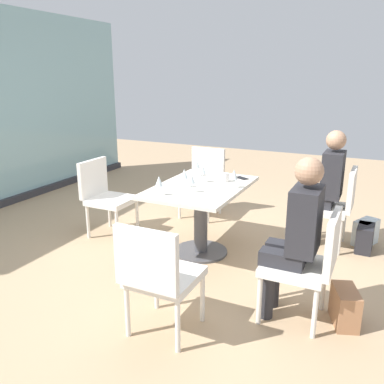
{
  "coord_description": "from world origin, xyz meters",
  "views": [
    {
      "loc": [
        -3.55,
        -1.61,
        1.81
      ],
      "look_at": [
        0.0,
        0.1,
        0.65
      ],
      "focal_mm": 37.73,
      "sensor_mm": 36.0,
      "label": 1
    }
  ],
  "objects_px": {
    "chair_near_window": "(105,193)",
    "person_front_right": "(326,183)",
    "handbag_1": "(345,307)",
    "handbag_2": "(366,232)",
    "dining_table_main": "(201,204)",
    "coffee_cup": "(225,177)",
    "wine_glass_3": "(196,164)",
    "wine_glass_4": "(191,179)",
    "chair_front_left": "(309,260)",
    "wine_glass_0": "(234,175)",
    "chair_front_right": "(335,203)",
    "chair_side_end": "(158,273)",
    "person_front_left": "(296,232)",
    "wine_glass_5": "(159,182)",
    "chair_far_right": "(203,178)",
    "wine_glass_1": "(184,174)",
    "wine_glass_2": "(202,170)",
    "cell_phone_on_table": "(242,178)",
    "handbag_0": "(365,238)"
  },
  "relations": [
    {
      "from": "chair_near_window",
      "to": "person_front_right",
      "type": "height_order",
      "value": "person_front_right"
    },
    {
      "from": "handbag_1",
      "to": "handbag_2",
      "type": "distance_m",
      "value": 1.66
    },
    {
      "from": "dining_table_main",
      "to": "coffee_cup",
      "type": "height_order",
      "value": "coffee_cup"
    },
    {
      "from": "wine_glass_3",
      "to": "wine_glass_4",
      "type": "relative_size",
      "value": 1.0
    },
    {
      "from": "chair_front_left",
      "to": "handbag_2",
      "type": "height_order",
      "value": "chair_front_left"
    },
    {
      "from": "wine_glass_0",
      "to": "handbag_1",
      "type": "relative_size",
      "value": 0.62
    },
    {
      "from": "person_front_right",
      "to": "wine_glass_4",
      "type": "bearing_deg",
      "value": 133.13
    },
    {
      "from": "dining_table_main",
      "to": "handbag_2",
      "type": "height_order",
      "value": "dining_table_main"
    },
    {
      "from": "chair_front_right",
      "to": "chair_side_end",
      "type": "distance_m",
      "value": 2.34
    },
    {
      "from": "person_front_left",
      "to": "wine_glass_5",
      "type": "height_order",
      "value": "person_front_left"
    },
    {
      "from": "chair_far_right",
      "to": "coffee_cup",
      "type": "xyz_separation_m",
      "value": [
        -0.88,
        -0.64,
        0.28
      ]
    },
    {
      "from": "wine_glass_1",
      "to": "wine_glass_3",
      "type": "height_order",
      "value": "same"
    },
    {
      "from": "chair_front_left",
      "to": "handbag_1",
      "type": "xyz_separation_m",
      "value": [
        0.08,
        -0.28,
        -0.36
      ]
    },
    {
      "from": "chair_near_window",
      "to": "wine_glass_5",
      "type": "bearing_deg",
      "value": -115.38
    },
    {
      "from": "chair_far_right",
      "to": "coffee_cup",
      "type": "relative_size",
      "value": 9.67
    },
    {
      "from": "wine_glass_0",
      "to": "handbag_2",
      "type": "height_order",
      "value": "wine_glass_0"
    },
    {
      "from": "wine_glass_4",
      "to": "coffee_cup",
      "type": "height_order",
      "value": "wine_glass_4"
    },
    {
      "from": "handbag_1",
      "to": "dining_table_main",
      "type": "bearing_deg",
      "value": 45.69
    },
    {
      "from": "chair_front_left",
      "to": "coffee_cup",
      "type": "distance_m",
      "value": 1.48
    },
    {
      "from": "chair_far_right",
      "to": "wine_glass_3",
      "type": "height_order",
      "value": "wine_glass_3"
    },
    {
      "from": "person_front_left",
      "to": "coffee_cup",
      "type": "bearing_deg",
      "value": 43.05
    },
    {
      "from": "chair_far_right",
      "to": "wine_glass_0",
      "type": "relative_size",
      "value": 4.7
    },
    {
      "from": "chair_front_left",
      "to": "chair_front_right",
      "type": "bearing_deg",
      "value": 0.0
    },
    {
      "from": "chair_front_right",
      "to": "wine_glass_3",
      "type": "distance_m",
      "value": 1.53
    },
    {
      "from": "wine_glass_3",
      "to": "wine_glass_2",
      "type": "bearing_deg",
      "value": -141.61
    },
    {
      "from": "wine_glass_2",
      "to": "handbag_1",
      "type": "distance_m",
      "value": 1.88
    },
    {
      "from": "chair_far_right",
      "to": "wine_glass_2",
      "type": "height_order",
      "value": "wine_glass_2"
    },
    {
      "from": "chair_side_end",
      "to": "coffee_cup",
      "type": "bearing_deg",
      "value": 5.33
    },
    {
      "from": "chair_side_end",
      "to": "cell_phone_on_table",
      "type": "distance_m",
      "value": 1.88
    },
    {
      "from": "handbag_0",
      "to": "wine_glass_1",
      "type": "bearing_deg",
      "value": 120.66
    },
    {
      "from": "chair_front_left",
      "to": "person_front_left",
      "type": "distance_m",
      "value": 0.23
    },
    {
      "from": "wine_glass_1",
      "to": "wine_glass_2",
      "type": "height_order",
      "value": "same"
    },
    {
      "from": "coffee_cup",
      "to": "cell_phone_on_table",
      "type": "xyz_separation_m",
      "value": [
        0.21,
        -0.11,
        -0.04
      ]
    },
    {
      "from": "chair_side_end",
      "to": "handbag_0",
      "type": "bearing_deg",
      "value": -29.11
    },
    {
      "from": "wine_glass_4",
      "to": "cell_phone_on_table",
      "type": "distance_m",
      "value": 0.77
    },
    {
      "from": "dining_table_main",
      "to": "wine_glass_0",
      "type": "bearing_deg",
      "value": -79.46
    },
    {
      "from": "chair_front_left",
      "to": "cell_phone_on_table",
      "type": "relative_size",
      "value": 6.04
    },
    {
      "from": "wine_glass_2",
      "to": "wine_glass_3",
      "type": "distance_m",
      "value": 0.27
    },
    {
      "from": "wine_glass_0",
      "to": "dining_table_main",
      "type": "bearing_deg",
      "value": 100.54
    },
    {
      "from": "chair_near_window",
      "to": "wine_glass_3",
      "type": "relative_size",
      "value": 4.7
    },
    {
      "from": "dining_table_main",
      "to": "chair_side_end",
      "type": "height_order",
      "value": "chair_side_end"
    },
    {
      "from": "handbag_0",
      "to": "person_front_right",
      "type": "bearing_deg",
      "value": 96.9
    },
    {
      "from": "wine_glass_0",
      "to": "coffee_cup",
      "type": "bearing_deg",
      "value": 40.81
    },
    {
      "from": "handbag_2",
      "to": "wine_glass_1",
      "type": "bearing_deg",
      "value": 148.46
    },
    {
      "from": "chair_near_window",
      "to": "wine_glass_0",
      "type": "xyz_separation_m",
      "value": [
        0.06,
        -1.54,
        0.37
      ]
    },
    {
      "from": "wine_glass_0",
      "to": "handbag_1",
      "type": "distance_m",
      "value": 1.56
    },
    {
      "from": "dining_table_main",
      "to": "chair_far_right",
      "type": "distance_m",
      "value": 1.23
    },
    {
      "from": "coffee_cup",
      "to": "chair_front_left",
      "type": "bearing_deg",
      "value": -133.8
    },
    {
      "from": "coffee_cup",
      "to": "wine_glass_2",
      "type": "bearing_deg",
      "value": 120.13
    },
    {
      "from": "handbag_2",
      "to": "wine_glass_2",
      "type": "bearing_deg",
      "value": 143.12
    }
  ]
}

